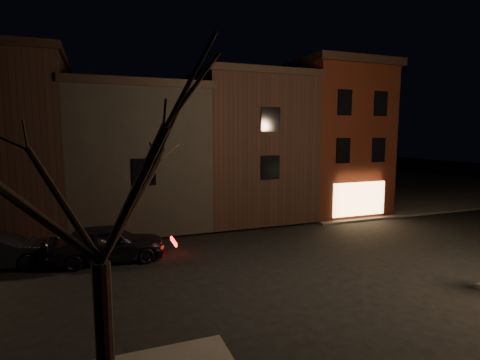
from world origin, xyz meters
name	(u,v)px	position (x,y,z in m)	size (l,w,h in m)	color
ground	(291,261)	(0.00, 0.00, 0.00)	(120.00, 120.00, 0.00)	black
sidewalk_far_right	(362,183)	(20.00, 20.00, 0.06)	(30.00, 30.00, 0.12)	#2D2B28
corner_building	(326,137)	(8.00, 9.47, 5.40)	(6.50, 8.50, 10.50)	#43160B
row_building_a	(240,146)	(1.50, 10.50, 4.83)	(7.30, 10.30, 9.40)	black
row_building_b	(134,155)	(-5.75, 10.50, 4.33)	(7.80, 10.30, 8.40)	black
row_building_c	(3,144)	(-13.00, 10.50, 5.08)	(7.30, 10.30, 9.90)	black
bare_tree_left	(95,149)	(-8.00, -7.00, 5.43)	(5.60, 5.60, 7.50)	black
parked_car_a	(108,243)	(-7.71, 2.87, 0.84)	(1.99, 4.94, 1.68)	black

